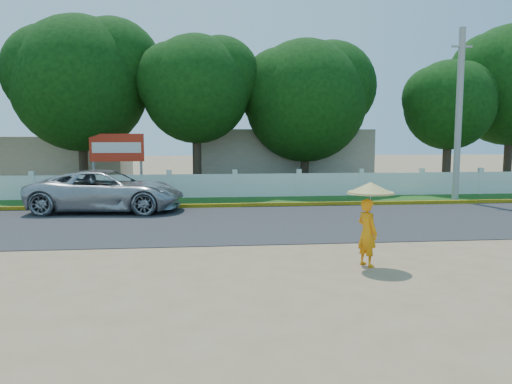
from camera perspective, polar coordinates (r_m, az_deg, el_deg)
The scene contains 12 objects.
ground at distance 12.14m, azimuth 1.01°, elevation -7.17°, with size 120.00×120.00×0.00m, color #9E8460.
road at distance 16.52m, azimuth -0.92°, elevation -3.47°, with size 60.00×7.00×0.02m, color #38383A.
grass_verge at distance 21.70m, azimuth -2.18°, elevation -1.07°, with size 60.00×3.50×0.03m, color #2D601E.
curb at distance 20.01m, azimuth -1.84°, elevation -1.52°, with size 40.00×0.18×0.16m, color yellow.
fence at distance 23.07m, azimuth -2.43°, elevation 0.72°, with size 40.00×0.10×1.10m, color silver.
building_near at distance 30.07m, azimuth 2.45°, elevation 4.07°, with size 10.00×6.00×3.20m, color #B7AD99.
building_far at distance 31.91m, azimuth -21.65°, elevation 3.39°, with size 8.00×5.00×2.80m, color #B7AD99.
utility_pole at distance 23.47m, azimuth 22.16°, elevation 8.08°, with size 0.28×0.28×7.43m, color gray.
vehicle at distance 19.60m, azimuth -16.65°, elevation 0.13°, with size 2.62×5.69×1.58m, color #A8ACB1.
monk_with_parasol at distance 11.16m, azimuth 12.77°, elevation -2.20°, with size 1.02×1.02×1.86m.
billboard at distance 24.35m, azimuth -15.61°, elevation 4.54°, with size 2.50×0.13×2.95m.
tree_row at distance 25.98m, azimuth 1.57°, elevation 11.32°, with size 35.73×6.93×8.86m.
Camera 1 is at (-1.47, -11.71, 2.87)m, focal length 35.00 mm.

